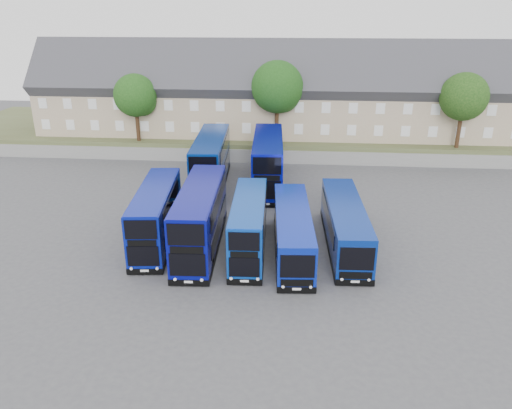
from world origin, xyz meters
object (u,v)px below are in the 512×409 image
Objects in this scene: dd_front_left at (156,217)px; tree_east at (465,98)px; dd_front_mid at (200,219)px; tree_far at (499,86)px; tree_west at (137,97)px; tree_mid at (279,89)px; coach_east_a at (293,232)px.

dd_front_left is 1.31× the size of tree_east.
tree_far is at bearing 41.85° from dd_front_mid.
tree_east is (36.00, 0.00, 0.34)m from tree_west.
dd_front_mid is 25.89m from tree_west.
dd_front_mid is at bearing -63.41° from tree_west.
tree_mid is at bearing 1.79° from tree_west.
tree_mid is (8.07, 22.60, 6.02)m from dd_front_left.
coach_east_a is at bearing -127.97° from tree_east.
tree_west is (-11.39, 22.75, 4.81)m from dd_front_mid.
tree_east reaches higher than coach_east_a.
dd_front_mid is 1.34× the size of tree_far.
dd_front_mid is 6.74m from coach_east_a.
dd_front_left is at bearing -109.66° from tree_mid.
tree_west is 16.04m from tree_mid.
tree_west reaches higher than dd_front_left.
tree_mid is 1.12× the size of tree_east.
dd_front_mid is 43.04m from tree_far.
tree_mid is at bearing 64.82° from dd_front_left.
tree_far reaches higher than coach_east_a.
dd_front_mid is 1.26× the size of tree_mid.
tree_mid is 20.02m from tree_east.
coach_east_a is (6.70, -0.21, -0.68)m from dd_front_mid.
tree_west is at bearing -170.54° from tree_far.
tree_far reaches higher than tree_east.
tree_mid is (16.00, 0.50, 1.02)m from tree_west.
dd_front_mid is 33.91m from tree_east.
tree_west is 0.88× the size of tree_far.
coach_east_a is 24.43m from tree_mid.
tree_mid reaches higher than dd_front_mid.
tree_west is 0.83× the size of tree_mid.
tree_far is (6.00, 7.00, 0.34)m from tree_east.
tree_west reaches higher than coach_east_a.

